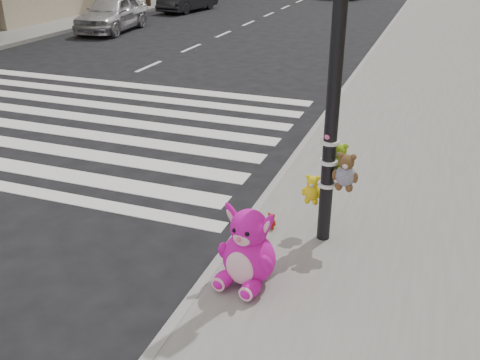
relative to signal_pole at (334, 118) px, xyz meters
The scene contains 8 objects.
ground 3.63m from the signal_pole, 145.34° to the right, with size 120.00×120.00×0.00m, color black.
sidewalk_far 24.36m from the signal_pole, 131.57° to the left, with size 6.00×80.00×0.14m, color slate.
curb_edge 8.42m from the signal_pole, 97.49° to the left, with size 0.12×80.00×0.15m, color gray.
crosswalk 8.07m from the signal_pole, 154.60° to the left, with size 11.00×6.00×0.01m, color silver, non-canonical shape.
signal_pole is the anchor object (origin of this frame).
pink_bunny 1.84m from the signal_pole, 116.09° to the right, with size 0.68×0.76×0.94m.
red_teddy 1.64m from the signal_pole, behind, with size 0.15×0.11×0.22m, color #AC2111, non-canonical shape.
car_silver_far 17.69m from the signal_pole, 131.08° to the left, with size 1.68×4.17×1.42m, color #BCBCC2.
Camera 1 is at (3.65, -4.07, 3.67)m, focal length 40.00 mm.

